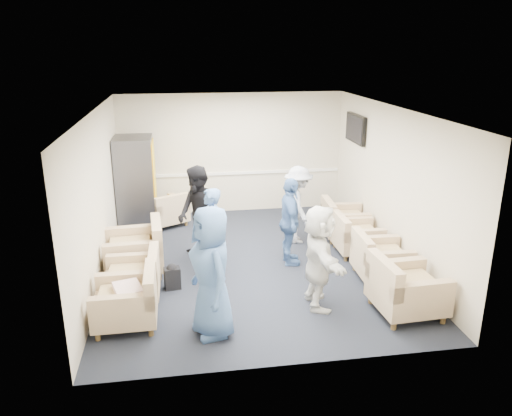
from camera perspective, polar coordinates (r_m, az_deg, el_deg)
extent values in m
plane|color=black|center=(8.91, -0.52, -6.32)|extent=(6.00, 6.00, 0.00)
plane|color=white|center=(8.17, -0.57, 11.18)|extent=(6.00, 6.00, 0.00)
cube|color=beige|center=(11.33, -2.76, 6.22)|extent=(5.00, 0.02, 2.70)
cube|color=beige|center=(5.67, 3.90, -6.32)|extent=(5.00, 0.02, 2.70)
cube|color=beige|center=(8.46, -17.54, 1.23)|extent=(0.02, 6.00, 2.70)
cube|color=beige|center=(9.13, 15.19, 2.65)|extent=(0.02, 6.00, 2.70)
cube|color=white|center=(11.41, -2.72, 3.99)|extent=(4.98, 0.04, 0.06)
cube|color=black|center=(10.59, 11.31, 8.90)|extent=(0.07, 1.00, 0.58)
cube|color=black|center=(10.58, 11.13, 8.91)|extent=(0.01, 0.92, 0.50)
cube|color=#4F4F57|center=(10.63, 11.47, 8.11)|extent=(0.04, 0.10, 0.25)
cube|color=tan|center=(7.21, -14.68, -10.94)|extent=(0.85, 0.85, 0.28)
cube|color=tan|center=(7.12, -14.80, -9.61)|extent=(0.59, 0.55, 0.10)
cube|color=tan|center=(7.02, -12.00, -8.42)|extent=(0.15, 0.85, 0.40)
cube|color=tan|center=(7.86, -13.97, -8.40)|extent=(0.83, 0.83, 0.27)
cube|color=tan|center=(7.78, -14.07, -7.20)|extent=(0.57, 0.53, 0.10)
cube|color=tan|center=(7.69, -11.62, -6.15)|extent=(0.15, 0.82, 0.38)
cube|color=tan|center=(8.71, -13.73, -5.39)|extent=(1.01, 1.01, 0.31)
cube|color=tan|center=(8.63, -13.83, -4.11)|extent=(0.70, 0.66, 0.11)
cube|color=tan|center=(8.57, -11.28, -2.89)|extent=(0.22, 0.95, 0.44)
cube|color=tan|center=(7.56, 16.86, -9.54)|extent=(0.96, 0.96, 0.30)
cube|color=tan|center=(7.47, 17.01, -8.15)|extent=(0.67, 0.62, 0.11)
cube|color=tan|center=(7.23, 14.45, -7.39)|extent=(0.20, 0.92, 0.43)
cube|color=tan|center=(8.54, 14.12, -6.17)|extent=(0.85, 0.85, 0.27)
cube|color=tan|center=(8.47, 14.21, -5.03)|extent=(0.59, 0.55, 0.10)
cube|color=tan|center=(8.30, 12.06, -4.27)|extent=(0.17, 0.83, 0.39)
cube|color=tan|center=(9.43, 11.51, -3.68)|extent=(0.79, 0.79, 0.26)
cube|color=tan|center=(9.37, 11.58, -2.68)|extent=(0.55, 0.51, 0.09)
cube|color=tan|center=(9.21, 9.70, -2.00)|extent=(0.13, 0.79, 0.37)
cube|color=tan|center=(10.14, 10.10, -1.95)|extent=(0.88, 0.88, 0.27)
cube|color=tan|center=(10.08, 10.16, -0.96)|extent=(0.61, 0.57, 0.10)
cube|color=tan|center=(9.95, 8.29, -0.23)|extent=(0.19, 0.83, 0.39)
cube|color=tan|center=(10.85, -10.29, -0.69)|extent=(1.06, 1.06, 0.26)
cube|color=tan|center=(10.80, -10.34, 0.18)|extent=(0.70, 0.71, 0.09)
cube|color=tan|center=(10.48, -9.55, 0.46)|extent=(0.74, 0.49, 0.37)
cube|color=#4F4F57|center=(10.68, -13.58, 2.82)|extent=(0.76, 0.91, 1.92)
cube|color=orange|center=(10.63, -11.53, 3.42)|extent=(0.02, 0.77, 1.53)
cube|color=black|center=(10.85, -11.25, -0.67)|extent=(0.02, 0.45, 0.12)
cube|color=black|center=(8.08, -9.53, -7.92)|extent=(0.27, 0.21, 0.35)
sphere|color=black|center=(8.01, -9.59, -6.89)|extent=(0.18, 0.18, 0.18)
cube|color=silver|center=(7.09, -14.44, -9.13)|extent=(0.46, 0.53, 0.13)
imported|color=#40629A|center=(6.53, -5.10, -7.31)|extent=(0.79, 1.00, 1.79)
imported|color=#40629A|center=(8.16, -5.20, -2.95)|extent=(0.43, 0.60, 1.53)
imported|color=black|center=(8.79, -6.61, -0.76)|extent=(0.92, 1.02, 1.72)
imported|color=beige|center=(9.64, 4.83, 0.37)|extent=(0.61, 1.00, 1.51)
imported|color=#40629A|center=(8.64, 3.90, -1.59)|extent=(0.43, 0.93, 1.56)
imported|color=silver|center=(7.29, 7.22, -5.55)|extent=(0.55, 1.47, 1.56)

